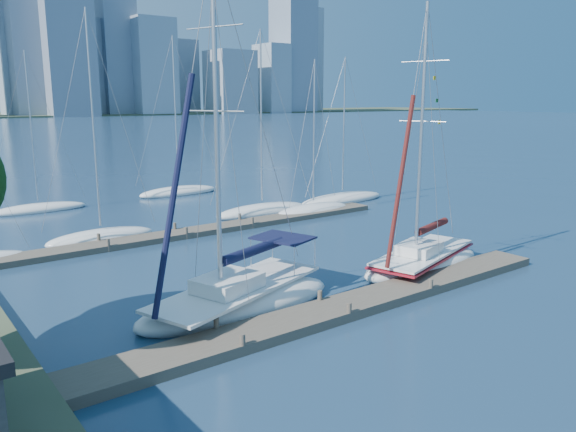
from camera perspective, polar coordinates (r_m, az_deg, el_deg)
ground at (r=23.50m, az=4.68°, el=-10.00°), size 700.00×700.00×0.00m
near_dock at (r=23.43m, az=4.68°, el=-9.54°), size 26.00×2.00×0.40m
far_dock at (r=37.25m, az=-9.47°, el=-1.60°), size 30.00×1.80×0.36m
sailboat_navy at (r=23.61m, az=-5.13°, el=-7.04°), size 9.66×5.83×14.80m
sailboat_maroon at (r=30.00m, az=13.58°, el=-3.24°), size 8.57×4.81×13.72m
bg_boat_1 at (r=36.95m, az=-18.44°, el=-2.00°), size 7.06×3.47×14.25m
bg_boat_3 at (r=43.36m, az=-2.64°, el=0.58°), size 8.43×4.62×14.06m
bg_boat_4 at (r=43.53m, az=2.59°, el=0.60°), size 7.19×4.44×11.94m
bg_boat_5 at (r=48.64m, az=5.56°, el=1.74°), size 9.05×3.09×12.47m
bg_boat_6 at (r=48.40m, az=-23.99°, el=0.70°), size 7.30×2.10×12.60m
bg_boat_7 at (r=53.17m, az=-11.05°, el=2.47°), size 7.97×4.99×14.57m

